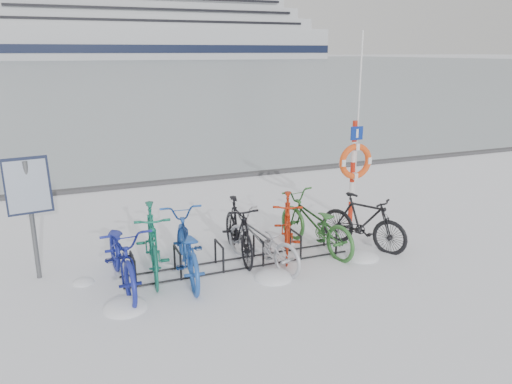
{
  "coord_description": "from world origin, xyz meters",
  "views": [
    {
      "loc": [
        -2.72,
        -7.51,
        3.57
      ],
      "look_at": [
        0.56,
        0.6,
        1.09
      ],
      "focal_mm": 35.0,
      "sensor_mm": 36.0,
      "label": 1
    }
  ],
  "objects_px": {
    "info_board": "(29,193)",
    "lifebuoy_station": "(355,161)",
    "bike_rack": "(239,255)",
    "cruise_ferry": "(153,26)"
  },
  "relations": [
    {
      "from": "bike_rack",
      "to": "lifebuoy_station",
      "type": "bearing_deg",
      "value": 21.8
    },
    {
      "from": "bike_rack",
      "to": "lifebuoy_station",
      "type": "relative_size",
      "value": 1.01
    },
    {
      "from": "lifebuoy_station",
      "to": "cruise_ferry",
      "type": "bearing_deg",
      "value": 80.19
    },
    {
      "from": "info_board",
      "to": "cruise_ferry",
      "type": "bearing_deg",
      "value": 70.99
    },
    {
      "from": "bike_rack",
      "to": "cruise_ferry",
      "type": "bearing_deg",
      "value": 79.46
    },
    {
      "from": "cruise_ferry",
      "to": "lifebuoy_station",
      "type": "bearing_deg",
      "value": -99.81
    },
    {
      "from": "info_board",
      "to": "lifebuoy_station",
      "type": "height_order",
      "value": "lifebuoy_station"
    },
    {
      "from": "info_board",
      "to": "lifebuoy_station",
      "type": "xyz_separation_m",
      "value": [
        6.27,
        0.51,
        -0.11
      ]
    },
    {
      "from": "bike_rack",
      "to": "info_board",
      "type": "xyz_separation_m",
      "value": [
        -3.21,
        0.71,
        1.27
      ]
    },
    {
      "from": "info_board",
      "to": "lifebuoy_station",
      "type": "bearing_deg",
      "value": -2.98
    }
  ]
}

